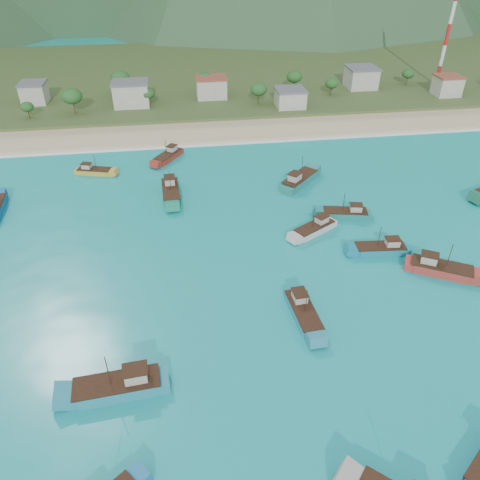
{
  "coord_description": "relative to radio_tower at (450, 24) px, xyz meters",
  "views": [
    {
      "loc": [
        -14.8,
        -50.88,
        50.51
      ],
      "look_at": [
        -4.87,
        18.0,
        3.0
      ],
      "focal_mm": 35.0,
      "sensor_mm": 36.0,
      "label": 1
    }
  ],
  "objects": [
    {
      "name": "ground",
      "position": [
        -79.52,
        -108.0,
        -22.08
      ],
      "size": [
        600.0,
        600.0,
        0.0
      ],
      "primitive_type": "plane",
      "color": "#0C7C88",
      "rests_on": "ground"
    },
    {
      "name": "beach",
      "position": [
        -79.52,
        -29.0,
        -22.08
      ],
      "size": [
        400.0,
        18.0,
        1.2
      ],
      "primitive_type": "cube",
      "color": "beige",
      "rests_on": "ground"
    },
    {
      "name": "land",
      "position": [
        -79.52,
        32.0,
        -22.08
      ],
      "size": [
        400.0,
        110.0,
        2.4
      ],
      "primitive_type": "cube",
      "color": "#385123",
      "rests_on": "ground"
    },
    {
      "name": "surf_line",
      "position": [
        -79.52,
        -38.5,
        -22.08
      ],
      "size": [
        400.0,
        2.5,
        0.08
      ],
      "primitive_type": "cube",
      "color": "white",
      "rests_on": "ground"
    },
    {
      "name": "village",
      "position": [
        -71.41,
        -5.32,
        -17.37
      ],
      "size": [
        218.73,
        25.55,
        7.12
      ],
      "color": "beige",
      "rests_on": "ground"
    },
    {
      "name": "vegetation",
      "position": [
        -79.3,
        -4.35,
        -16.93
      ],
      "size": [
        279.36,
        25.96,
        8.58
      ],
      "color": "#235623",
      "rests_on": "ground"
    },
    {
      "name": "radio_tower",
      "position": [
        0.0,
        0.0,
        0.0
      ],
      "size": [
        1.2,
        1.2,
        40.96
      ],
      "color": "red",
      "rests_on": "ground"
    },
    {
      "name": "boat_1",
      "position": [
        -51.04,
        -100.65,
        -21.26
      ],
      "size": [
        11.47,
        8.51,
        6.68
      ],
      "rotation": [
        0.0,
        0.0,
        4.19
      ],
      "color": "#AE342B",
      "rests_on": "ground"
    },
    {
      "name": "boat_2",
      "position": [
        -96.46,
        -66.15,
        -21.2
      ],
      "size": [
        3.91,
        11.95,
        6.99
      ],
      "rotation": [
        0.0,
        0.0,
        3.18
      ],
      "color": "#158361",
      "rests_on": "ground"
    },
    {
      "name": "boat_7",
      "position": [
        -66.92,
        -64.75,
        -21.2
      ],
      "size": [
        10.82,
        10.97,
        7.03
      ],
      "rotation": [
        0.0,
        0.0,
        5.51
      ],
      "color": "#21776D",
      "rests_on": "ground"
    },
    {
      "name": "boat_8",
      "position": [
        -104.11,
        -118.08,
        -21.15
      ],
      "size": [
        12.61,
        4.66,
        7.3
      ],
      "rotation": [
        0.0,
        0.0,
        1.65
      ],
      "color": "teal",
      "rests_on": "ground"
    },
    {
      "name": "boat_11",
      "position": [
        -77.16,
        -107.74,
        -21.33
      ],
      "size": [
        3.93,
        10.84,
        6.28
      ],
      "rotation": [
        0.0,
        0.0,
        3.22
      ],
      "color": "teal",
      "rests_on": "ground"
    },
    {
      "name": "boat_15",
      "position": [
        -114.64,
        -52.42,
        -21.53
      ],
      "size": [
        9.2,
        4.84,
        5.21
      ],
      "rotation": [
        0.0,
        0.0,
        4.45
      ],
      "color": "gold",
      "rests_on": "ground"
    },
    {
      "name": "boat_17",
      "position": [
        -96.66,
        -46.46,
        -21.4
      ],
      "size": [
        8.09,
        9.93,
        5.91
      ],
      "rotation": [
        0.0,
        0.0,
        2.54
      ],
      "color": "maroon",
      "rests_on": "ground"
    },
    {
      "name": "boat_22",
      "position": [
        -68.86,
        -84.96,
        -21.41
      ],
      "size": [
        10.0,
        7.58,
        5.85
      ],
      "rotation": [
        0.0,
        0.0,
        2.11
      ],
      "color": "silver",
      "rests_on": "ground"
    },
    {
      "name": "boat_23",
      "position": [
        -60.94,
        -80.37,
        -21.41
      ],
      "size": [
        10.34,
        4.87,
        5.88
      ],
      "rotation": [
        0.0,
        0.0,
        1.37
      ],
      "color": "#1B7A75",
      "rests_on": "ground"
    },
    {
      "name": "boat_27",
      "position": [
        -58.69,
        -93.43,
        -21.39
      ],
      "size": [
        10.33,
        3.81,
        5.98
      ],
      "rotation": [
        0.0,
        0.0,
        1.49
      ],
      "color": "teal",
      "rests_on": "ground"
    }
  ]
}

